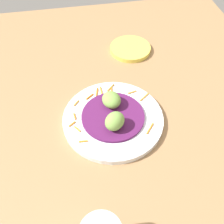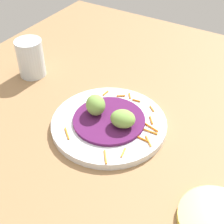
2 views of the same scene
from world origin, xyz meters
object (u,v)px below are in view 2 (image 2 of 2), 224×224
main_plate (109,124)px  side_plate_small (217,220)px  water_glass (31,58)px  guac_scoop_center (96,105)px  guac_scoop_left (123,119)px

main_plate → side_plate_small: (-28.03, 11.06, -0.08)cm
main_plate → water_glass: size_ratio=2.54×
side_plate_small → water_glass: (57.02, -18.48, 4.32)cm
guac_scoop_center → side_plate_small: guac_scoop_center is taller
main_plate → guac_scoop_left: size_ratio=4.77×
guac_scoop_center → side_plate_small: 33.83cm
guac_scoop_center → side_plate_small: (-31.65, 11.33, -3.78)cm
side_plate_small → guac_scoop_center: bearing=-19.7°
side_plate_small → guac_scoop_left: bearing=-23.9°
water_glass → guac_scoop_left: bearing=166.7°
guac_scoop_left → main_plate: bearing=-4.2°
main_plate → guac_scoop_left: (-3.62, 0.27, 3.30)cm
guac_scoop_left → side_plate_small: bearing=156.1°
guac_scoop_left → side_plate_small: size_ratio=0.40×
guac_scoop_left → side_plate_small: 26.90cm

